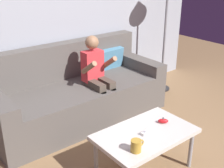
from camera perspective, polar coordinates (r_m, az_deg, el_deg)
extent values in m
cube|color=#999EA8|center=(3.49, -9.33, 15.17)|extent=(4.13, 0.05, 2.50)
cube|color=#56514C|center=(3.36, -6.33, -3.58)|extent=(2.00, 0.80, 0.42)
cube|color=#56514C|center=(3.46, -9.49, 4.57)|extent=(2.00, 0.16, 0.42)
cube|color=#56514C|center=(3.77, 5.24, 4.08)|extent=(0.18, 0.80, 0.14)
cube|color=teal|center=(3.75, -0.33, 5.09)|extent=(0.34, 0.17, 0.28)
cylinder|color=#4C4238|center=(3.17, -1.71, -5.15)|extent=(0.07, 0.07, 0.42)
cylinder|color=#4C4238|center=(3.24, 0.18, -4.47)|extent=(0.07, 0.07, 0.42)
cube|color=#4C4238|center=(3.17, -3.28, -0.26)|extent=(0.09, 0.28, 0.09)
cube|color=#4C4238|center=(3.24, -1.37, 0.31)|extent=(0.09, 0.28, 0.09)
cube|color=red|center=(3.25, -3.83, 3.58)|extent=(0.23, 0.13, 0.34)
cylinder|color=#936B4C|center=(3.07, -4.55, 3.21)|extent=(0.05, 0.25, 0.20)
cylinder|color=#936B4C|center=(3.21, -0.62, 4.21)|extent=(0.05, 0.25, 0.20)
sphere|color=#936B4C|center=(3.17, -3.95, 8.12)|extent=(0.15, 0.15, 0.15)
cube|color=beige|center=(2.47, 6.57, -9.71)|extent=(0.83, 0.51, 0.04)
cylinder|color=gray|center=(2.71, 15.13, -12.23)|extent=(0.04, 0.04, 0.36)
cylinder|color=gray|center=(2.52, -3.14, -14.34)|extent=(0.04, 0.04, 0.36)
cylinder|color=gray|center=(2.92, 8.71, -8.84)|extent=(0.04, 0.04, 0.36)
cube|color=white|center=(2.45, 6.92, -9.17)|extent=(0.14, 0.05, 0.02)
cylinder|color=#99999E|center=(2.42, 6.37, -9.25)|extent=(0.02, 0.02, 0.00)
cylinder|color=silver|center=(2.44, 6.88, -8.94)|extent=(0.01, 0.01, 0.00)
cylinder|color=silver|center=(2.46, 7.18, -8.75)|extent=(0.01, 0.01, 0.00)
ellipsoid|color=red|center=(2.60, 9.96, -7.13)|extent=(0.10, 0.09, 0.04)
cylinder|color=#4C4C51|center=(2.59, 9.99, -6.63)|extent=(0.02, 0.02, 0.01)
cylinder|color=#B78C2D|center=(2.21, 4.72, -11.98)|extent=(0.08, 0.08, 0.09)
torus|color=#B78C2D|center=(2.23, 5.68, -11.40)|extent=(0.06, 0.01, 0.06)
cylinder|color=black|center=(4.27, 9.55, -0.79)|extent=(0.24, 0.24, 0.02)
cylinder|color=slate|center=(4.04, 10.19, 8.20)|extent=(0.03, 0.03, 1.36)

